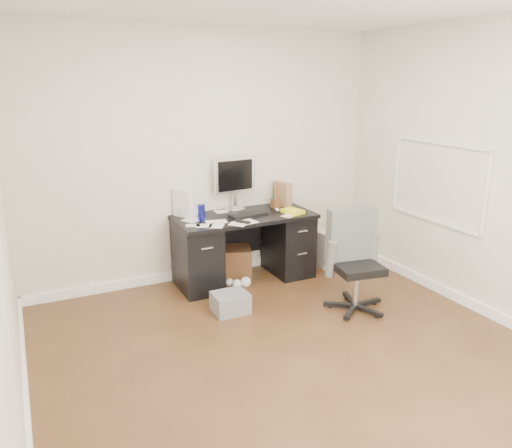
{
  "coord_description": "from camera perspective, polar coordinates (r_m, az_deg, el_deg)",
  "views": [
    {
      "loc": [
        -1.86,
        -3.08,
        2.16
      ],
      "look_at": [
        0.22,
        1.2,
        0.78
      ],
      "focal_mm": 35.0,
      "sensor_mm": 36.0,
      "label": 1
    }
  ],
  "objects": [
    {
      "name": "keyboard",
      "position": [
        5.35,
        -0.89,
        1.07
      ],
      "size": [
        0.44,
        0.2,
        0.02
      ],
      "primitive_type": "cube",
      "rotation": [
        0.0,
        0.0,
        0.14
      ],
      "color": "black",
      "rests_on": "desk"
    },
    {
      "name": "loose_papers",
      "position": [
        5.26,
        -3.1,
        0.67
      ],
      "size": [
        1.1,
        0.6,
        0.0
      ],
      "primitive_type": null,
      "color": "white",
      "rests_on": "desk"
    },
    {
      "name": "lcd_monitor",
      "position": [
        5.51,
        -2.49,
        4.61
      ],
      "size": [
        0.5,
        0.32,
        0.6
      ],
      "primitive_type": null,
      "rotation": [
        0.0,
        0.0,
        0.1
      ],
      "color": "silver",
      "rests_on": "desk"
    },
    {
      "name": "white_binder",
      "position": [
        5.33,
        -8.35,
        2.32
      ],
      "size": [
        0.22,
        0.28,
        0.29
      ],
      "primitive_type": "cube",
      "rotation": [
        0.0,
        0.0,
        0.46
      ],
      "color": "white",
      "rests_on": "desk"
    },
    {
      "name": "yellow_book",
      "position": [
        5.48,
        4.28,
        1.47
      ],
      "size": [
        0.23,
        0.26,
        0.04
      ],
      "primitive_type": "cube",
      "rotation": [
        0.0,
        0.0,
        0.24
      ],
      "color": "#FFFE1B",
      "rests_on": "desk"
    },
    {
      "name": "pen_cup",
      "position": [
        5.66,
        2.26,
        3.09
      ],
      "size": [
        0.12,
        0.12,
        0.25
      ],
      "primitive_type": null,
      "rotation": [
        0.0,
        0.0,
        0.14
      ],
      "color": "brown",
      "rests_on": "desk"
    },
    {
      "name": "paper_remote",
      "position": [
        5.1,
        -1.32,
        0.29
      ],
      "size": [
        0.29,
        0.25,
        0.02
      ],
      "primitive_type": null,
      "rotation": [
        0.0,
        0.0,
        0.18
      ],
      "color": "white",
      "rests_on": "desk"
    },
    {
      "name": "room_shell",
      "position": [
        3.67,
        5.4,
        8.29
      ],
      "size": [
        4.02,
        4.02,
        2.71
      ],
      "color": "beige",
      "rests_on": "ground"
    },
    {
      "name": "computer_mouse",
      "position": [
        5.48,
        2.43,
        1.6
      ],
      "size": [
        0.07,
        0.07,
        0.05
      ],
      "primitive_type": "sphere",
      "rotation": [
        0.0,
        0.0,
        -0.34
      ],
      "color": "silver",
      "rests_on": "desk"
    },
    {
      "name": "wicker_basket",
      "position": [
        5.65,
        -2.41,
        -4.39
      ],
      "size": [
        0.44,
        0.44,
        0.35
      ],
      "primitive_type": "cube",
      "rotation": [
        0.0,
        0.0,
        -0.35
      ],
      "color": "#4B2C16",
      "rests_on": "ground"
    },
    {
      "name": "shopping_bag",
      "position": [
        6.35,
        11.04,
        -2.29
      ],
      "size": [
        0.29,
        0.23,
        0.35
      ],
      "primitive_type": "cube",
      "rotation": [
        0.0,
        0.0,
        -0.19
      ],
      "color": "white",
      "rests_on": "ground"
    },
    {
      "name": "desk_printer",
      "position": [
        4.85,
        -2.95,
        -8.96
      ],
      "size": [
        0.33,
        0.27,
        0.19
      ],
      "primitive_type": "cube",
      "rotation": [
        0.0,
        0.0,
        -0.0
      ],
      "color": "slate",
      "rests_on": "ground"
    },
    {
      "name": "office_chair",
      "position": [
        4.84,
        11.53,
        -4.29
      ],
      "size": [
        0.63,
        0.63,
        0.98
      ],
      "primitive_type": null,
      "rotation": [
        0.0,
        0.0,
        -0.15
      ],
      "color": "#4C4F4C",
      "rests_on": "ground"
    },
    {
      "name": "desk",
      "position": [
        5.49,
        -1.33,
        -2.5
      ],
      "size": [
        1.5,
        0.7,
        0.75
      ],
      "color": "black",
      "rests_on": "ground"
    },
    {
      "name": "magazine_file",
      "position": [
        5.76,
        3.05,
        3.44
      ],
      "size": [
        0.16,
        0.26,
        0.28
      ],
      "primitive_type": "cube",
      "rotation": [
        0.0,
        0.0,
        0.2
      ],
      "color": "olive",
      "rests_on": "desk"
    },
    {
      "name": "pc_tower",
      "position": [
        6.08,
        7.08,
        -2.54
      ],
      "size": [
        0.27,
        0.47,
        0.44
      ],
      "primitive_type": "cube",
      "rotation": [
        0.0,
        0.0,
        0.18
      ],
      "color": "beige",
      "rests_on": "ground"
    },
    {
      "name": "travel_mug",
      "position": [
        5.19,
        -6.26,
        1.33
      ],
      "size": [
        0.1,
        0.1,
        0.17
      ],
      "primitive_type": "cylinder",
      "rotation": [
        0.0,
        0.0,
        0.42
      ],
      "color": "navy",
      "rests_on": "desk"
    },
    {
      "name": "ground",
      "position": [
        4.19,
        4.61,
        -14.84
      ],
      "size": [
        4.0,
        4.0,
        0.0
      ],
      "primitive_type": "plane",
      "color": "#462A16",
      "rests_on": "ground"
    }
  ]
}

